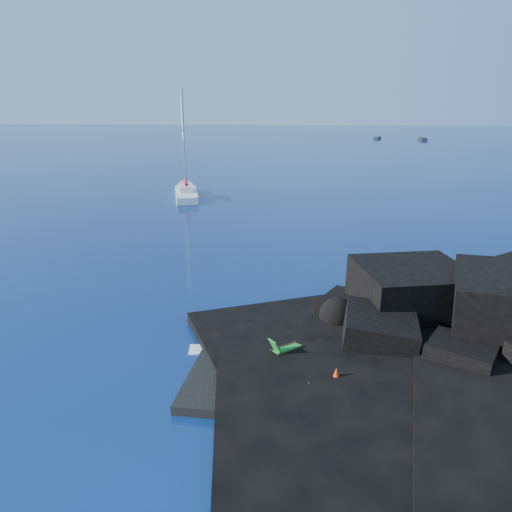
% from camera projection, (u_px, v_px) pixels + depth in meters
% --- Properties ---
extents(ground, '(400.00, 400.00, 0.00)m').
position_uv_depth(ground, '(183.00, 384.00, 19.38)').
color(ground, '#040D3A').
rests_on(ground, ground).
extents(headland, '(24.00, 24.00, 3.60)m').
position_uv_depth(headland, '(494.00, 355.00, 21.58)').
color(headland, black).
rests_on(headland, ground).
extents(beach, '(9.08, 6.86, 0.70)m').
position_uv_depth(beach, '(299.00, 380.00, 19.63)').
color(beach, black).
rests_on(beach, ground).
extents(surf_foam, '(10.00, 8.00, 0.06)m').
position_uv_depth(surf_foam, '(307.00, 330.00, 23.89)').
color(surf_foam, white).
rests_on(surf_foam, ground).
extents(sailboat, '(4.70, 11.36, 11.66)m').
position_uv_depth(sailboat, '(186.00, 198.00, 55.86)').
color(sailboat, white).
rests_on(sailboat, ground).
extents(deck_chair, '(1.50, 1.35, 0.97)m').
position_uv_depth(deck_chair, '(287.00, 344.00, 20.71)').
color(deck_chair, '#1B7B24').
rests_on(deck_chair, beach).
extents(towel, '(2.10, 1.41, 0.05)m').
position_uv_depth(towel, '(297.00, 390.00, 18.26)').
color(towel, white).
rests_on(towel, beach).
extents(sunbather, '(1.87, 0.93, 0.24)m').
position_uv_depth(sunbather, '(297.00, 387.00, 18.22)').
color(sunbather, tan).
rests_on(sunbather, towel).
extents(marker_cone, '(0.54, 0.54, 0.63)m').
position_uv_depth(marker_cone, '(336.00, 375.00, 18.71)').
color(marker_cone, '#DB3E0B').
rests_on(marker_cone, beach).
extents(distant_boat_a, '(2.59, 4.12, 0.53)m').
position_uv_depth(distant_boat_a, '(377.00, 139.00, 137.75)').
color(distant_boat_a, black).
rests_on(distant_boat_a, ground).
extents(distant_boat_b, '(1.70, 4.99, 0.66)m').
position_uv_depth(distant_boat_b, '(422.00, 140.00, 133.90)').
color(distant_boat_b, black).
rests_on(distant_boat_b, ground).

